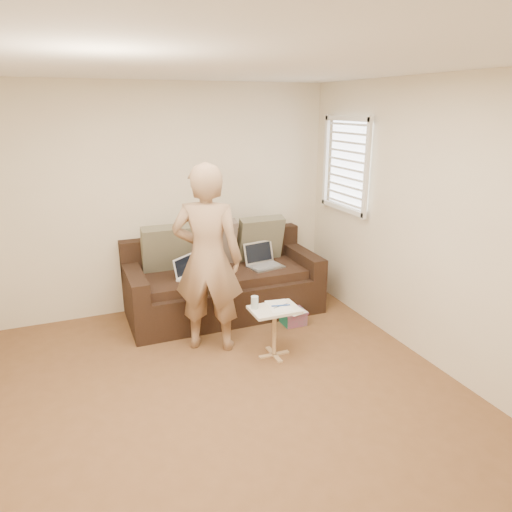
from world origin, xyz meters
name	(u,v)px	position (x,y,z in m)	size (l,w,h in m)	color
floor	(230,407)	(0.00, 0.00, 0.00)	(4.50, 4.50, 0.00)	brown
ceiling	(224,62)	(0.00, 0.00, 2.60)	(4.50, 4.50, 0.00)	white
wall_back	(164,200)	(0.00, 2.25, 1.30)	(4.00, 4.00, 0.00)	beige
wall_front	(468,462)	(0.00, -2.25, 1.30)	(4.00, 4.00, 0.00)	beige
wall_right	(442,229)	(2.00, 0.00, 1.30)	(4.50, 4.50, 0.00)	beige
window_blinds	(346,165)	(1.95, 1.50, 1.70)	(0.12, 0.88, 1.08)	white
sofa	(224,278)	(0.55, 1.77, 0.42)	(2.20, 0.95, 0.85)	black
pillow_left	(166,249)	(-0.05, 2.02, 0.79)	(0.55, 0.14, 0.55)	brown
pillow_mid	(213,244)	(0.50, 2.01, 0.79)	(0.55, 0.14, 0.55)	brown
pillow_right	(260,239)	(1.10, 1.99, 0.79)	(0.55, 0.14, 0.55)	brown
laptop_silver	(266,267)	(1.05, 1.70, 0.52)	(0.39, 0.28, 0.26)	#B7BABC
laptop_white	(193,279)	(0.16, 1.66, 0.52)	(0.33, 0.24, 0.24)	white
person	(208,259)	(0.15, 1.05, 0.93)	(0.68, 0.46, 1.86)	#937150
side_table	(274,332)	(0.67, 0.63, 0.25)	(0.46, 0.32, 0.50)	silver
drinking_glass	(255,302)	(0.50, 0.70, 0.56)	(0.07, 0.07, 0.12)	silver
scissors	(281,306)	(0.74, 0.64, 0.51)	(0.18, 0.10, 0.02)	silver
paper_on_table	(279,306)	(0.73, 0.65, 0.51)	(0.21, 0.30, 0.00)	white
striped_box	(293,316)	(1.16, 1.20, 0.08)	(0.26, 0.26, 0.17)	#D31F6E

